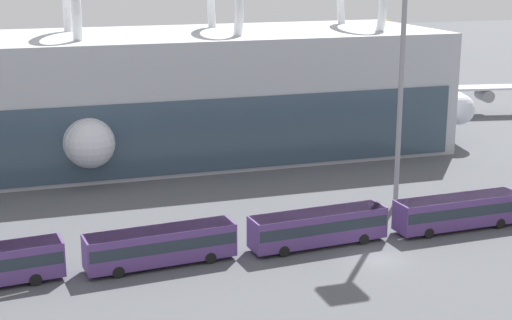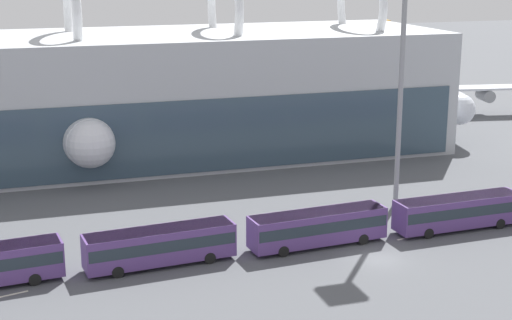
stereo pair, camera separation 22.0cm
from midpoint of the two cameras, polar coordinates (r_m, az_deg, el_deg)
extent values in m
plane|color=#515459|center=(69.28, 9.00, -7.14)|extent=(440.00, 440.00, 0.00)
torus|color=white|center=(100.23, -13.18, 10.52)|extent=(1.10, 14.64, 14.64)
torus|color=white|center=(103.66, -2.24, 11.01)|extent=(1.10, 14.64, 14.64)
torus|color=white|center=(110.45, 7.70, 11.11)|extent=(1.10, 14.64, 14.64)
cylinder|color=silver|center=(103.30, -14.23, 2.79)|extent=(11.02, 29.28, 5.66)
sphere|color=silver|center=(89.76, -11.87, 1.18)|extent=(5.55, 5.55, 5.55)
cone|color=silver|center=(117.04, -16.04, 4.02)|extent=(6.48, 7.21, 5.38)
cube|color=silver|center=(105.17, -14.44, 2.43)|extent=(35.38, 9.98, 0.35)
cylinder|color=gray|center=(108.27, -9.31, 2.16)|extent=(3.33, 3.72, 2.76)
cube|color=orange|center=(115.67, -16.11, 6.12)|extent=(1.34, 4.97, 7.12)
cube|color=silver|center=(116.27, -15.98, 4.24)|extent=(15.07, 5.94, 0.28)
cylinder|color=gray|center=(94.78, -12.63, 0.26)|extent=(0.36, 0.36, 3.97)
cylinder|color=black|center=(95.28, -12.57, -0.90)|extent=(0.65, 1.17, 1.10)
cylinder|color=gray|center=(106.42, -12.47, 1.83)|extent=(0.36, 0.36, 3.97)
cylinder|color=black|center=(106.87, -12.41, 0.79)|extent=(0.65, 1.17, 1.10)
cylinder|color=gray|center=(104.69, -16.33, 1.37)|extent=(0.36, 0.36, 3.97)
cylinder|color=black|center=(105.14, -16.25, 0.31)|extent=(0.65, 1.17, 1.10)
cylinder|color=silver|center=(127.94, 11.51, 5.22)|extent=(10.83, 37.79, 4.31)
sphere|color=silver|center=(110.62, 14.66, 3.59)|extent=(4.23, 4.23, 4.23)
cone|color=silver|center=(145.63, 9.12, 6.44)|extent=(5.48, 8.85, 4.10)
cube|color=silver|center=(130.20, 11.17, 5.06)|extent=(46.38, 12.06, 0.35)
cylinder|color=gray|center=(135.12, 16.39, 4.55)|extent=(2.62, 3.99, 2.00)
cylinder|color=gray|center=(126.85, 5.56, 4.45)|extent=(2.62, 3.99, 2.00)
cube|color=orange|center=(144.14, 9.30, 8.36)|extent=(1.46, 6.06, 8.70)
cube|color=silver|center=(144.70, 9.23, 6.56)|extent=(11.60, 5.11, 0.28)
cylinder|color=gray|center=(116.74, 13.45, 2.95)|extent=(0.36, 0.36, 4.23)
cylinder|color=black|center=(117.17, 13.39, 1.94)|extent=(0.64, 1.16, 1.10)
cylinder|color=gray|center=(131.42, 12.29, 4.29)|extent=(0.36, 0.36, 4.23)
cylinder|color=black|center=(131.81, 12.24, 3.39)|extent=(0.64, 1.16, 1.10)
cylinder|color=gray|center=(129.63, 9.95, 4.27)|extent=(0.36, 0.36, 4.23)
cylinder|color=black|center=(130.02, 9.91, 3.35)|extent=(0.64, 1.16, 1.10)
cylinder|color=black|center=(67.90, -16.01, -7.56)|extent=(1.03, 0.40, 1.00)
cylinder|color=black|center=(65.52, -15.69, -8.36)|extent=(1.03, 0.40, 1.00)
cube|color=#56387A|center=(67.04, -6.90, -6.17)|extent=(13.03, 3.89, 2.85)
cube|color=#232D38|center=(66.94, -6.91, -5.94)|extent=(12.78, 3.90, 1.00)
cube|color=silver|center=(66.57, -6.93, -5.07)|extent=(12.64, 3.77, 0.12)
cylinder|color=black|center=(69.74, -4.00, -6.40)|extent=(1.02, 0.39, 1.00)
cylinder|color=black|center=(67.47, -3.29, -7.13)|extent=(1.02, 0.39, 1.00)
cylinder|color=black|center=(67.82, -10.43, -7.24)|extent=(1.02, 0.39, 1.00)
cylinder|color=black|center=(65.47, -9.93, -8.03)|extent=(1.02, 0.39, 1.00)
cube|color=#56387A|center=(71.12, 4.61, -4.87)|extent=(13.02, 3.77, 2.85)
cube|color=#232D38|center=(71.03, 4.61, -4.65)|extent=(12.76, 3.78, 1.00)
cube|color=silver|center=(70.68, 4.63, -3.82)|extent=(12.63, 3.66, 0.12)
cylinder|color=black|center=(74.40, 6.89, -5.10)|extent=(1.02, 0.38, 1.00)
cylinder|color=black|center=(72.30, 7.88, -5.73)|extent=(1.02, 0.38, 1.00)
cylinder|color=black|center=(71.06, 1.23, -5.96)|extent=(1.02, 0.38, 1.00)
cylinder|color=black|center=(68.86, 2.09, -6.65)|extent=(1.02, 0.38, 1.00)
cube|color=#56387A|center=(77.58, 14.55, -3.63)|extent=(12.94, 3.28, 2.85)
cube|color=#232D38|center=(77.49, 14.56, -3.43)|extent=(12.68, 3.30, 1.00)
cube|color=silver|center=(77.17, 14.61, -2.67)|extent=(12.55, 3.18, 0.12)
cylinder|color=black|center=(81.20, 16.31, -3.90)|extent=(1.01, 0.34, 1.00)
cylinder|color=black|center=(79.26, 17.40, -4.44)|extent=(1.01, 0.34, 1.00)
cylinder|color=black|center=(76.91, 11.49, -4.63)|extent=(1.01, 0.34, 1.00)
cylinder|color=black|center=(74.86, 12.51, -5.23)|extent=(1.01, 0.34, 1.00)
cylinder|color=gray|center=(81.13, 10.63, 6.51)|extent=(0.52, 0.52, 28.75)
cube|color=silver|center=(76.50, 12.56, -5.19)|extent=(7.62, 1.89, 0.01)
camera|label=1|loc=(0.11, -89.93, 0.02)|focal=55.00mm
camera|label=2|loc=(0.11, 90.07, -0.02)|focal=55.00mm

